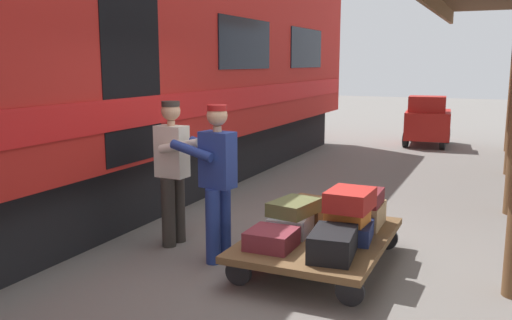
% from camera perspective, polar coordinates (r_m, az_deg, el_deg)
% --- Properties ---
extents(ground_plane, '(60.00, 60.00, 0.00)m').
position_cam_1_polar(ground_plane, '(6.04, 4.64, -10.59)').
color(ground_plane, slate).
extents(train_car, '(3.03, 17.84, 4.00)m').
position_cam_1_polar(train_car, '(7.66, -21.92, 8.88)').
color(train_car, '#B21E19').
rests_on(train_car, ground_plane).
extents(luggage_cart, '(1.38, 2.05, 0.33)m').
position_cam_1_polar(luggage_cart, '(5.86, 6.64, -8.27)').
color(luggage_cart, brown).
rests_on(luggage_cart, ground_plane).
extents(suitcase_navy_fabric, '(0.53, 0.55, 0.18)m').
position_cam_1_polar(suitcase_navy_fabric, '(5.74, 9.65, -7.34)').
color(suitcase_navy_fabric, navy).
rests_on(suitcase_navy_fabric, luggage_cart).
extents(suitcase_brown_leather, '(0.57, 0.61, 0.22)m').
position_cam_1_polar(suitcase_brown_leather, '(6.42, 5.56, -5.15)').
color(suitcase_brown_leather, brown).
rests_on(suitcase_brown_leather, luggage_cart).
extents(suitcase_tan_vintage, '(0.46, 0.56, 0.25)m').
position_cam_1_polar(suitcase_tan_vintage, '(6.25, 10.98, -5.57)').
color(suitcase_tan_vintage, tan).
rests_on(suitcase_tan_vintage, luggage_cart).
extents(suitcase_black_hardshell, '(0.45, 0.64, 0.25)m').
position_cam_1_polar(suitcase_black_hardshell, '(5.21, 8.05, -8.68)').
color(suitcase_black_hardshell, black).
rests_on(suitcase_black_hardshell, luggage_cart).
extents(suitcase_gray_aluminum, '(0.46, 0.67, 0.20)m').
position_cam_1_polar(suitcase_gray_aluminum, '(5.91, 3.78, -6.57)').
color(suitcase_gray_aluminum, '#9EA0A5').
rests_on(suitcase_gray_aluminum, luggage_cart).
extents(suitcase_burgundy_valise, '(0.45, 0.46, 0.18)m').
position_cam_1_polar(suitcase_burgundy_valise, '(5.42, 1.65, -8.25)').
color(suitcase_burgundy_valise, maroon).
rests_on(suitcase_burgundy_valise, luggage_cart).
extents(suitcase_maroon_trunk, '(0.39, 0.51, 0.16)m').
position_cam_1_polar(suitcase_maroon_trunk, '(6.18, 11.21, -3.83)').
color(suitcase_maroon_trunk, maroon).
rests_on(suitcase_maroon_trunk, suitcase_tan_vintage).
extents(suitcase_olive_duffel, '(0.48, 0.61, 0.15)m').
position_cam_1_polar(suitcase_olive_duffel, '(5.85, 4.00, -4.97)').
color(suitcase_olive_duffel, brown).
rests_on(suitcase_olive_duffel, suitcase_gray_aluminum).
extents(suitcase_orange_carryall, '(0.41, 0.39, 0.16)m').
position_cam_1_polar(suitcase_orange_carryall, '(5.68, 9.58, -5.77)').
color(suitcase_orange_carryall, '#CC6B23').
rests_on(suitcase_orange_carryall, suitcase_navy_fabric).
extents(suitcase_red_plastic, '(0.44, 0.54, 0.20)m').
position_cam_1_polar(suitcase_red_plastic, '(5.60, 9.83, -4.11)').
color(suitcase_red_plastic, '#AD231E').
rests_on(suitcase_red_plastic, suitcase_orange_carryall).
extents(porter_in_overalls, '(0.70, 0.48, 1.70)m').
position_cam_1_polar(porter_in_overalls, '(5.83, -4.18, -1.84)').
color(porter_in_overalls, navy).
rests_on(porter_in_overalls, ground_plane).
extents(porter_by_door, '(0.68, 0.45, 1.70)m').
position_cam_1_polar(porter_by_door, '(6.41, -8.62, -0.84)').
color(porter_by_door, '#332D28').
rests_on(porter_by_door, ground_plane).
extents(baggage_tug, '(1.25, 1.79, 1.30)m').
position_cam_1_polar(baggage_tug, '(14.86, 17.54, 3.86)').
color(baggage_tug, '#B21E19').
rests_on(baggage_tug, ground_plane).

